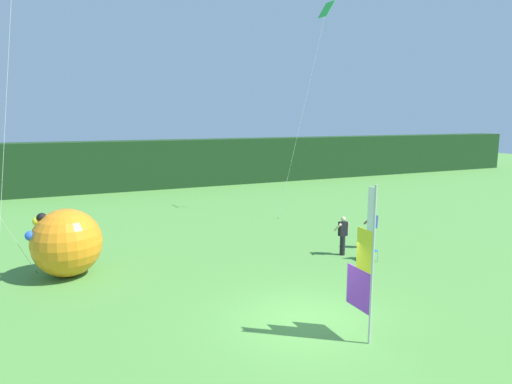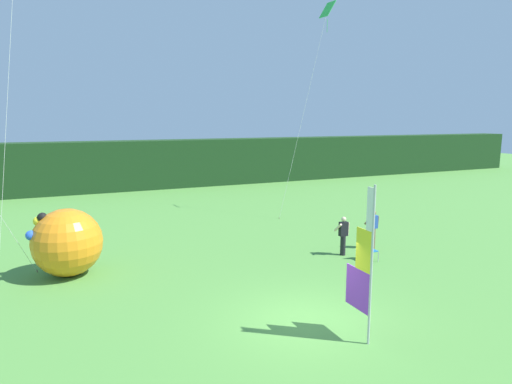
{
  "view_description": "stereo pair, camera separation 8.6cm",
  "coord_description": "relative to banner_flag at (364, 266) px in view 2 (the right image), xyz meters",
  "views": [
    {
      "loc": [
        -5.98,
        -10.03,
        5.63
      ],
      "look_at": [
        0.13,
        3.63,
        3.12
      ],
      "focal_mm": 30.82,
      "sensor_mm": 36.0,
      "label": 1
    },
    {
      "loc": [
        -5.9,
        -10.06,
        5.63
      ],
      "look_at": [
        0.13,
        3.63,
        3.12
      ],
      "focal_mm": 30.82,
      "sensor_mm": 36.0,
      "label": 2
    }
  ],
  "objects": [
    {
      "name": "person_mid_field",
      "position": [
        5.41,
        6.36,
        -1.05
      ],
      "size": [
        0.55,
        0.48,
        1.69
      ],
      "color": "brown",
      "rests_on": "ground"
    },
    {
      "name": "inflatable_balloon",
      "position": [
        -6.83,
        8.1,
        -0.72
      ],
      "size": [
        2.53,
        2.46,
        2.46
      ],
      "color": "orange",
      "rests_on": "ground"
    },
    {
      "name": "folding_chair",
      "position": [
        4.2,
        5.11,
        -1.44
      ],
      "size": [
        0.51,
        0.51,
        0.89
      ],
      "color": "#BCBCC1",
      "rests_on": "ground"
    },
    {
      "name": "kite_green_diamond_1",
      "position": [
        7.29,
        13.61,
        9.14
      ],
      "size": [
        3.56,
        0.93,
        12.15
      ],
      "color": "brown",
      "rests_on": "ground"
    },
    {
      "name": "banner_flag",
      "position": [
        0.0,
        0.0,
        0.0
      ],
      "size": [
        0.06,
        1.03,
        4.08
      ],
      "color": "#B7B7BC",
      "rests_on": "ground"
    },
    {
      "name": "person_near_banner",
      "position": [
        3.67,
        6.09,
        -1.08
      ],
      "size": [
        0.55,
        0.48,
        1.63
      ],
      "color": "black",
      "rests_on": "ground"
    },
    {
      "name": "ground_plane",
      "position": [
        -0.85,
        1.47,
        -1.95
      ],
      "size": [
        120.0,
        120.0,
        0.0
      ],
      "primitive_type": "plane",
      "color": "#518E3D"
    },
    {
      "name": "distant_treeline",
      "position": [
        -0.85,
        27.31,
        -0.01
      ],
      "size": [
        80.0,
        2.4,
        3.88
      ],
      "primitive_type": "cube",
      "color": "#193819",
      "rests_on": "ground"
    }
  ]
}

